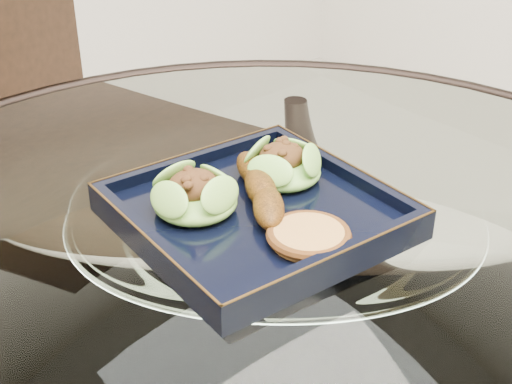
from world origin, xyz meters
TOP-DOWN VIEW (x-y plane):
  - dining_table at (-0.00, -0.00)m, footprint 1.13×1.13m
  - dining_chair at (-0.05, 0.52)m, footprint 0.59×0.59m
  - navy_plate at (0.00, 0.04)m, footprint 0.28×0.28m
  - lettuce_wrap_left at (-0.05, 0.07)m, footprint 0.11×0.11m
  - lettuce_wrap_right at (0.07, 0.07)m, footprint 0.09×0.09m
  - roasted_plantain at (0.02, 0.05)m, footprint 0.10×0.15m
  - crumb_patty at (0.00, -0.05)m, footprint 0.10×0.10m

SIDE VIEW (x-z plane):
  - dining_table at x=0.00m, z-range 0.21..0.98m
  - dining_chair at x=-0.05m, z-range 0.06..1.14m
  - navy_plate at x=0.00m, z-range 0.76..0.78m
  - crumb_patty at x=0.00m, z-range 0.78..0.80m
  - roasted_plantain at x=0.02m, z-range 0.78..0.81m
  - lettuce_wrap_right at x=0.07m, z-range 0.78..0.81m
  - lettuce_wrap_left at x=-0.05m, z-range 0.78..0.81m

